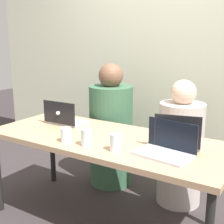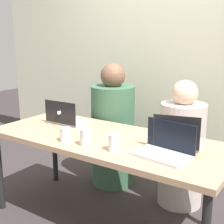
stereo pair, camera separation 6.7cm
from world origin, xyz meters
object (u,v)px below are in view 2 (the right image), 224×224
object	(u,v)px
person_on_right	(182,151)
water_glass_center	(85,138)
laptop_back_right	(178,139)
water_glass_left	(66,135)
laptop_front_right	(164,148)
person_on_left	(113,132)
water_glass_right	(114,144)
laptop_back_left	(66,118)

from	to	relation	value
person_on_right	water_glass_center	xyz separation A→B (m)	(-0.38, -0.85, 0.28)
laptop_back_right	water_glass_center	world-z (taller)	laptop_back_right
water_glass_left	laptop_front_right	bearing A→B (deg)	11.84
water_glass_left	person_on_right	bearing A→B (deg)	57.61
laptop_back_right	water_glass_left	size ratio (longest dim) A/B	3.50
person_on_right	laptop_back_right	xyz separation A→B (m)	(0.16, -0.52, 0.28)
person_on_left	water_glass_center	distance (m)	0.95
water_glass_left	water_glass_right	bearing A→B (deg)	4.54
laptop_front_right	person_on_left	bearing A→B (deg)	148.25
person_on_left	laptop_front_right	bearing A→B (deg)	134.79
person_on_left	person_on_right	xyz separation A→B (m)	(0.72, 0.00, -0.05)
laptop_front_right	water_glass_right	bearing A→B (deg)	-151.79
water_glass_left	laptop_back_right	bearing A→B (deg)	25.98
person_on_right	water_glass_left	distance (m)	1.06
person_on_right	water_glass_right	world-z (taller)	person_on_right
person_on_right	water_glass_right	distance (m)	0.89
water_glass_left	water_glass_right	size ratio (longest dim) A/B	0.88
laptop_back_right	laptop_front_right	xyz separation A→B (m)	(-0.01, -0.20, -0.01)
person_on_left	water_glass_right	xyz separation A→B (m)	(0.57, -0.83, 0.23)
laptop_back_left	water_glass_right	distance (m)	0.79
person_on_left	water_glass_center	xyz separation A→B (m)	(0.34, -0.85, 0.23)
laptop_front_right	water_glass_right	world-z (taller)	laptop_front_right
person_on_left	laptop_front_right	distance (m)	1.16
laptop_back_left	water_glass_left	bearing A→B (deg)	130.36
person_on_left	person_on_right	bearing A→B (deg)	174.07
person_on_right	laptop_back_right	size ratio (longest dim) A/B	3.09
water_glass_center	person_on_right	bearing A→B (deg)	66.12
water_glass_right	laptop_front_right	bearing A→B (deg)	20.68
water_glass_right	water_glass_center	distance (m)	0.23
laptop_back_right	laptop_front_right	size ratio (longest dim) A/B	0.94
person_on_right	water_glass_right	size ratio (longest dim) A/B	9.52
laptop_back_right	laptop_front_right	world-z (taller)	laptop_back_right
person_on_left	laptop_back_right	bearing A→B (deg)	143.62
person_on_left	laptop_back_right	world-z (taller)	person_on_left
water_glass_left	water_glass_center	xyz separation A→B (m)	(0.17, 0.01, 0.01)
water_glass_center	laptop_front_right	bearing A→B (deg)	14.23
person_on_left	water_glass_center	size ratio (longest dim) A/B	10.16
person_on_right	water_glass_center	distance (m)	0.97
person_on_left	person_on_right	distance (m)	0.72
laptop_front_right	water_glass_center	world-z (taller)	laptop_front_right
water_glass_left	laptop_back_left	bearing A→B (deg)	132.18
laptop_front_right	water_glass_center	xyz separation A→B (m)	(-0.53, -0.14, 0.01)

